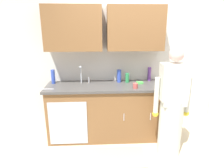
{
  "coord_description": "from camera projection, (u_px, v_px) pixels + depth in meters",
  "views": [
    {
      "loc": [
        -0.61,
        -2.5,
        1.9
      ],
      "look_at": [
        -0.45,
        0.55,
        1.0
      ],
      "focal_mm": 32.18,
      "sensor_mm": 36.0,
      "label": 1
    }
  ],
  "objects": [
    {
      "name": "kitchen_wall_with_uppers",
      "position": [
        128.0,
        50.0,
        3.49
      ],
      "size": [
        4.8,
        0.44,
        2.7
      ],
      "color": "beige",
      "rests_on": "ground"
    },
    {
      "name": "ground_plane",
      "position": [
        144.0,
        159.0,
        2.96
      ],
      "size": [
        9.0,
        9.0,
        0.0
      ],
      "primitive_type": "plane",
      "color": "beige"
    },
    {
      "name": "sponge",
      "position": [
        140.0,
        83.0,
        3.42
      ],
      "size": [
        0.11,
        0.07,
        0.03
      ],
      "primitive_type": "cube",
      "color": "#4CBF4C",
      "rests_on": "countertop"
    },
    {
      "name": "cup_by_sink",
      "position": [
        135.0,
        86.0,
        3.16
      ],
      "size": [
        0.08,
        0.08,
        0.08
      ],
      "primitive_type": "cylinder",
      "color": "#B24C47",
      "rests_on": "countertop"
    },
    {
      "name": "knife_on_counter",
      "position": [
        46.0,
        89.0,
        3.12
      ],
      "size": [
        0.24,
        0.04,
        0.01
      ],
      "primitive_type": "cube",
      "rotation": [
        0.0,
        0.0,
        3.09
      ],
      "color": "silver",
      "rests_on": "countertop"
    },
    {
      "name": "counter_cabinet",
      "position": [
        105.0,
        112.0,
        3.48
      ],
      "size": [
        1.9,
        0.62,
        0.9
      ],
      "color": "brown",
      "rests_on": "ground"
    },
    {
      "name": "countertop",
      "position": [
        105.0,
        86.0,
        3.34
      ],
      "size": [
        1.96,
        0.66,
        0.04
      ],
      "primitive_type": "cube",
      "color": "#474442",
      "rests_on": "counter_cabinet"
    },
    {
      "name": "bottle_cleaner_spray",
      "position": [
        53.0,
        77.0,
        3.39
      ],
      "size": [
        0.07,
        0.07,
        0.24
      ],
      "primitive_type": "cylinder",
      "color": "#334CB2",
      "rests_on": "countertop"
    },
    {
      "name": "person_at_sink",
      "position": [
        171.0,
        111.0,
        2.92
      ],
      "size": [
        0.55,
        0.34,
        1.62
      ],
      "color": "white",
      "rests_on": "ground"
    },
    {
      "name": "bottle_dish_liquid",
      "position": [
        149.0,
        74.0,
        3.57
      ],
      "size": [
        0.06,
        0.06,
        0.24
      ],
      "primitive_type": "cylinder",
      "color": "#66388C",
      "rests_on": "countertop"
    },
    {
      "name": "bottle_soap",
      "position": [
        119.0,
        76.0,
        3.48
      ],
      "size": [
        0.07,
        0.07,
        0.22
      ],
      "primitive_type": "cylinder",
      "color": "#334CB2",
      "rests_on": "countertop"
    },
    {
      "name": "sink",
      "position": [
        83.0,
        86.0,
        3.33
      ],
      "size": [
        0.5,
        0.36,
        0.35
      ],
      "color": "#B7BABF",
      "rests_on": "counter_cabinet"
    },
    {
      "name": "bottle_water_short",
      "position": [
        127.0,
        78.0,
        3.47
      ],
      "size": [
        0.07,
        0.07,
        0.16
      ],
      "primitive_type": "cylinder",
      "color": "#2D8C4C",
      "rests_on": "countertop"
    },
    {
      "name": "floor_mat",
      "position": [
        118.0,
        157.0,
        2.99
      ],
      "size": [
        0.8,
        0.5,
        0.01
      ],
      "primitive_type": "cube",
      "color": "gray",
      "rests_on": "ground"
    }
  ]
}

